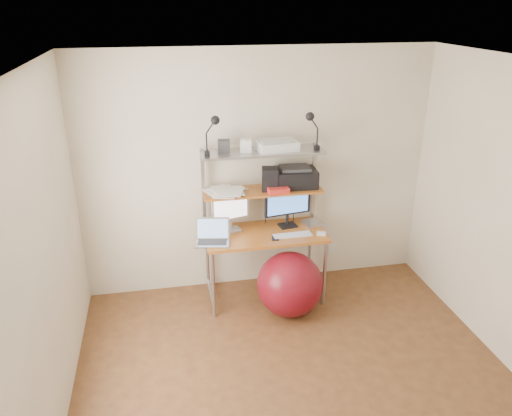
# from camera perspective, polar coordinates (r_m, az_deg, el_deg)

# --- Properties ---
(room) EXTENTS (3.60, 3.60, 3.60)m
(room) POSITION_cam_1_polar(r_m,az_deg,el_deg) (3.51, 6.02, -5.30)
(room) COLOR brown
(room) RESTS_ON ground
(computer_desk) EXTENTS (1.20, 0.60, 1.57)m
(computer_desk) POSITION_cam_1_polar(r_m,az_deg,el_deg) (4.95, 0.87, -0.27)
(computer_desk) COLOR #A96020
(computer_desk) RESTS_ON ground
(desktop) EXTENTS (1.20, 0.60, 0.00)m
(desktop) POSITION_cam_1_polar(r_m,az_deg,el_deg) (4.99, 1.01, -2.83)
(desktop) COLOR #A96020
(desktop) RESTS_ON computer_desk
(mid_shelf) EXTENTS (1.18, 0.34, 0.00)m
(mid_shelf) POSITION_cam_1_polar(r_m,az_deg,el_deg) (4.94, 0.72, 2.11)
(mid_shelf) COLOR #A96020
(mid_shelf) RESTS_ON computer_desk
(top_shelf) EXTENTS (1.18, 0.34, 0.00)m
(top_shelf) POSITION_cam_1_polar(r_m,az_deg,el_deg) (4.81, 0.74, 6.57)
(top_shelf) COLOR #A0A0A5
(top_shelf) RESTS_ON computer_desk
(floor) EXTENTS (3.60, 3.60, 0.00)m
(floor) POSITION_cam_1_polar(r_m,az_deg,el_deg) (4.25, 5.29, -20.35)
(floor) COLOR brown
(floor) RESTS_ON ground
(wall_outlet) EXTENTS (0.08, 0.01, 0.12)m
(wall_outlet) POSITION_cam_1_polar(r_m,az_deg,el_deg) (5.70, 8.65, -4.59)
(wall_outlet) COLOR silver
(wall_outlet) RESTS_ON room
(monitor_silver) EXTENTS (0.39, 0.18, 0.44)m
(monitor_silver) POSITION_cam_1_polar(r_m,az_deg,el_deg) (4.96, -2.92, -0.04)
(monitor_silver) COLOR #ADACB1
(monitor_silver) RESTS_ON desktop
(monitor_black) EXTENTS (0.49, 0.16, 0.49)m
(monitor_black) POSITION_cam_1_polar(r_m,az_deg,el_deg) (5.05, 3.65, 0.54)
(monitor_black) COLOR black
(monitor_black) RESTS_ON desktop
(laptop) EXTENTS (0.36, 0.32, 0.28)m
(laptop) POSITION_cam_1_polar(r_m,az_deg,el_deg) (4.81, -4.98, -3.31)
(laptop) COLOR #B6B7BB
(laptop) RESTS_ON desktop
(keyboard) EXTENTS (0.39, 0.13, 0.01)m
(keyboard) POSITION_cam_1_polar(r_m,az_deg,el_deg) (4.94, 4.19, -3.10)
(keyboard) COLOR silver
(keyboard) RESTS_ON desktop
(mouse) EXTENTS (0.10, 0.08, 0.03)m
(mouse) POSITION_cam_1_polar(r_m,az_deg,el_deg) (4.98, 7.48, -2.91)
(mouse) COLOR silver
(mouse) RESTS_ON desktop
(mac_mini) EXTENTS (0.23, 0.23, 0.04)m
(mac_mini) POSITION_cam_1_polar(r_m,az_deg,el_deg) (5.17, 6.53, -1.76)
(mac_mini) COLOR #B6B7BB
(mac_mini) RESTS_ON desktop
(phone) EXTENTS (0.09, 0.14, 0.01)m
(phone) POSITION_cam_1_polar(r_m,az_deg,el_deg) (4.88, 2.24, -3.39)
(phone) COLOR black
(phone) RESTS_ON desktop
(printer) EXTENTS (0.45, 0.32, 0.21)m
(printer) POSITION_cam_1_polar(r_m,az_deg,el_deg) (5.02, 4.43, 3.54)
(printer) COLOR black
(printer) RESTS_ON mid_shelf
(nas_cube) EXTENTS (0.18, 0.18, 0.23)m
(nas_cube) POSITION_cam_1_polar(r_m,az_deg,el_deg) (4.90, 1.59, 3.33)
(nas_cube) COLOR black
(nas_cube) RESTS_ON mid_shelf
(red_box) EXTENTS (0.21, 0.15, 0.06)m
(red_box) POSITION_cam_1_polar(r_m,az_deg,el_deg) (4.86, 2.51, 2.08)
(red_box) COLOR red
(red_box) RESTS_ON mid_shelf
(scanner) EXTENTS (0.40, 0.28, 0.10)m
(scanner) POSITION_cam_1_polar(r_m,az_deg,el_deg) (4.83, 2.42, 7.21)
(scanner) COLOR silver
(scanner) RESTS_ON top_shelf
(box_white) EXTENTS (0.12, 0.10, 0.12)m
(box_white) POSITION_cam_1_polar(r_m,az_deg,el_deg) (4.76, -1.18, 7.15)
(box_white) COLOR silver
(box_white) RESTS_ON top_shelf
(box_grey) EXTENTS (0.13, 0.13, 0.11)m
(box_grey) POSITION_cam_1_polar(r_m,az_deg,el_deg) (4.79, -3.70, 7.12)
(box_grey) COLOR #313134
(box_grey) RESTS_ON top_shelf
(clip_lamp_left) EXTENTS (0.15, 0.08, 0.38)m
(clip_lamp_left) POSITION_cam_1_polar(r_m,az_deg,el_deg) (4.60, -4.89, 9.23)
(clip_lamp_left) COLOR black
(clip_lamp_left) RESTS_ON top_shelf
(clip_lamp_right) EXTENTS (0.15, 0.08, 0.37)m
(clip_lamp_right) POSITION_cam_1_polar(r_m,az_deg,el_deg) (4.78, 6.36, 9.67)
(clip_lamp_right) COLOR black
(clip_lamp_right) RESTS_ON top_shelf
(exercise_ball) EXTENTS (0.65, 0.65, 0.65)m
(exercise_ball) POSITION_cam_1_polar(r_m,az_deg,el_deg) (4.94, 3.88, -8.69)
(exercise_ball) COLOR maroon
(exercise_ball) RESTS_ON floor
(paper_stack) EXTENTS (0.43, 0.41, 0.03)m
(paper_stack) POSITION_cam_1_polar(r_m,az_deg,el_deg) (4.87, -3.50, 1.92)
(paper_stack) COLOR white
(paper_stack) RESTS_ON mid_shelf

